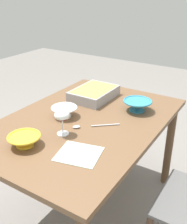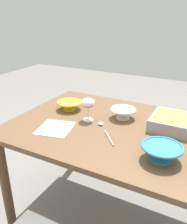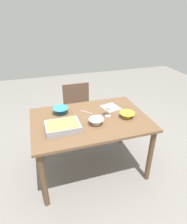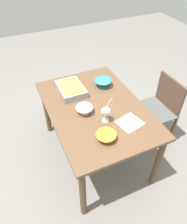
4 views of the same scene
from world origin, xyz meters
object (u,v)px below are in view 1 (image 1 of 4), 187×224
napkin (79,154)px  mixing_bowl (64,111)px  wine_glass (62,116)px  small_bowl (24,140)px  dining_table (84,133)px  casserole_dish (94,93)px  serving_spoon (87,126)px  serving_bowl (137,105)px

napkin → mixing_bowl: bearing=47.0°
wine_glass → small_bowl: size_ratio=0.85×
mixing_bowl → dining_table: bearing=-76.7°
casserole_dish → mixing_bowl: casserole_dish is taller
serving_spoon → napkin: bearing=-155.1°
wine_glass → serving_spoon: wine_glass is taller
dining_table → serving_spoon: size_ratio=5.86×
dining_table → small_bowl: size_ratio=7.53×
wine_glass → mixing_bowl: 0.23m
dining_table → casserole_dish: casserole_dish is taller
casserole_dish → serving_bowl: serving_bowl is taller
wine_glass → napkin: wine_glass is taller
wine_glass → serving_bowl: 0.56m
wine_glass → napkin: size_ratio=0.71×
casserole_dish → serving_spoon: (-0.40, -0.21, -0.03)m
wine_glass → napkin: 0.25m
casserole_dish → napkin: casserole_dish is taller
mixing_bowl → serving_spoon: (-0.04, -0.20, -0.03)m
dining_table → serving_bowl: 0.40m
mixing_bowl → small_bowl: bearing=-174.6°
casserole_dish → napkin: bearing=-153.7°
dining_table → wine_glass: bearing=179.1°
serving_bowl → serving_spoon: bearing=157.4°
wine_glass → mixing_bowl: (0.18, 0.13, -0.07)m
dining_table → mixing_bowl: size_ratio=7.90×
serving_bowl → serving_spoon: 0.40m
casserole_dish → dining_table: bearing=-157.7°
serving_bowl → serving_spoon: (-0.37, 0.15, -0.04)m
dining_table → mixing_bowl: mixing_bowl is taller
small_bowl → napkin: bearing=-73.3°
small_bowl → serving_spoon: size_ratio=0.78×
wine_glass → mixing_bowl: wine_glass is taller
dining_table → wine_glass: wine_glass is taller
casserole_dish → mixing_bowl: 0.36m
mixing_bowl → small_bowl: 0.39m
wine_glass → mixing_bowl: size_ratio=0.89×
dining_table → napkin: size_ratio=6.27×
serving_bowl → napkin: (-0.63, 0.03, -0.04)m
mixing_bowl → wine_glass: bearing=-145.3°
wine_glass → serving_spoon: 0.19m
casserole_dish → small_bowl: size_ratio=2.01×
serving_bowl → wine_glass: bearing=155.9°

